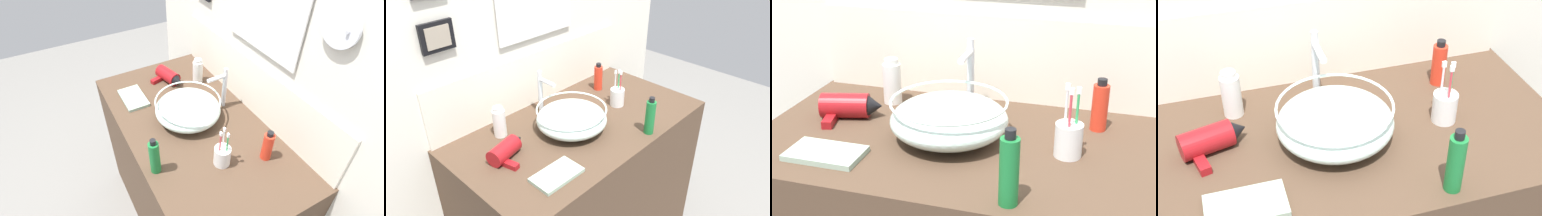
{
  "view_description": "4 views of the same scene",
  "coord_description": "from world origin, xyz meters",
  "views": [
    {
      "loc": [
        0.96,
        -0.54,
        1.96
      ],
      "look_at": [
        -0.02,
        0.0,
        1.0
      ],
      "focal_mm": 28.0,
      "sensor_mm": 36.0,
      "label": 1
    },
    {
      "loc": [
        -1.12,
        -1.05,
        1.9
      ],
      "look_at": [
        -0.02,
        0.0,
        1.0
      ],
      "focal_mm": 35.0,
      "sensor_mm": 36.0,
      "label": 2
    },
    {
      "loc": [
        0.37,
        -1.3,
        1.58
      ],
      "look_at": [
        -0.02,
        0.0,
        1.0
      ],
      "focal_mm": 50.0,
      "sensor_mm": 36.0,
      "label": 3
    },
    {
      "loc": [
        -0.37,
        -1.15,
        1.88
      ],
      "look_at": [
        -0.02,
        0.0,
        1.0
      ],
      "focal_mm": 50.0,
      "sensor_mm": 36.0,
      "label": 4
    }
  ],
  "objects": [
    {
      "name": "vanity_counter",
      "position": [
        0.0,
        0.0,
        0.45
      ],
      "size": [
        1.25,
        0.68,
        0.9
      ],
      "primitive_type": "cube",
      "color": "#4C3828",
      "rests_on": "ground"
    },
    {
      "name": "back_panel",
      "position": [
        -0.0,
        0.37,
        1.17
      ],
      "size": [
        2.09,
        0.1,
        2.34
      ],
      "color": "silver",
      "rests_on": "ground"
    },
    {
      "name": "glass_bowl_sink",
      "position": [
        -0.06,
        -0.0,
        0.97
      ],
      "size": [
        0.33,
        0.33,
        0.12
      ],
      "color": "silver",
      "rests_on": "vanity_counter"
    },
    {
      "name": "faucet",
      "position": [
        -0.06,
        0.2,
        1.04
      ],
      "size": [
        0.02,
        0.12,
        0.24
      ],
      "color": "silver",
      "rests_on": "vanity_counter"
    },
    {
      "name": "hair_drier",
      "position": [
        -0.4,
        0.05,
        0.94
      ],
      "size": [
        0.2,
        0.17,
        0.08
      ],
      "color": "maroon",
      "rests_on": "vanity_counter"
    },
    {
      "name": "toothbrush_cup",
      "position": [
        0.27,
        -0.01,
        0.95
      ],
      "size": [
        0.07,
        0.07,
        0.2
      ],
      "color": "white",
      "rests_on": "vanity_counter"
    },
    {
      "name": "soap_dispenser",
      "position": [
        -0.33,
        0.21,
        0.97
      ],
      "size": [
        0.06,
        0.06,
        0.15
      ],
      "color": "white",
      "rests_on": "vanity_counter"
    },
    {
      "name": "shampoo_bottle",
      "position": [
        0.34,
        0.18,
        0.98
      ],
      "size": [
        0.05,
        0.05,
        0.16
      ],
      "color": "red",
      "rests_on": "vanity_counter"
    },
    {
      "name": "spray_bottle",
      "position": [
        0.17,
        -0.28,
        0.99
      ],
      "size": [
        0.05,
        0.05,
        0.19
      ],
      "color": "#197233",
      "rests_on": "vanity_counter"
    },
    {
      "name": "hand_towel",
      "position": [
        -0.35,
        -0.2,
        0.91
      ],
      "size": [
        0.2,
        0.12,
        0.02
      ],
      "primitive_type": "cube",
      "color": "#99B29E",
      "rests_on": "vanity_counter"
    }
  ]
}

